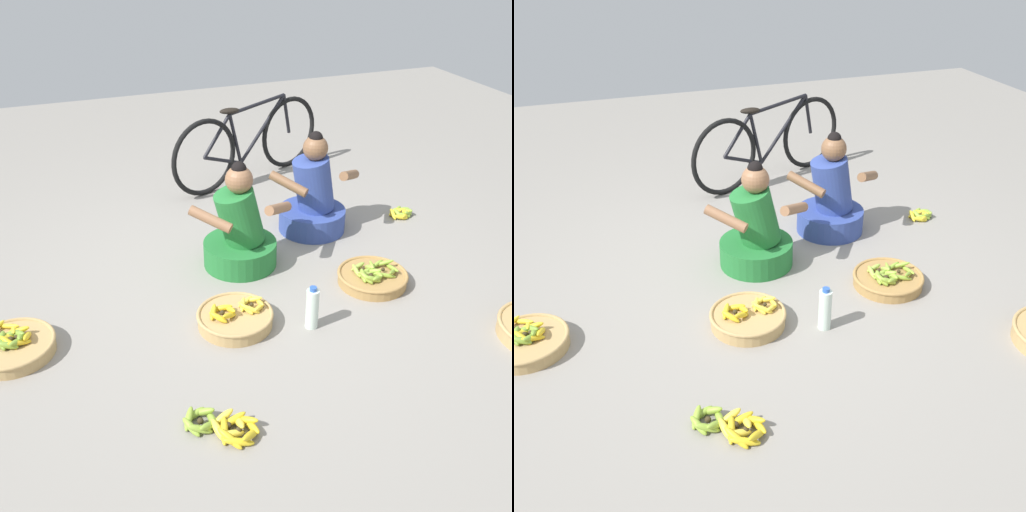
# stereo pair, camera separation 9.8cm
# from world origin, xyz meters

# --- Properties ---
(ground_plane) EXTENTS (10.00, 10.00, 0.00)m
(ground_plane) POSITION_xyz_m (0.00, 0.00, 0.00)
(ground_plane) COLOR gray
(vendor_woman_front) EXTENTS (0.76, 0.52, 0.78)m
(vendor_woman_front) POSITION_xyz_m (0.07, 0.30, 0.25)
(vendor_woman_front) COLOR #237233
(vendor_woman_front) RESTS_ON ground
(vendor_woman_behind) EXTENTS (0.76, 0.52, 0.81)m
(vendor_woman_behind) POSITION_xyz_m (0.78, 0.60, 0.26)
(vendor_woman_behind) COLOR #334793
(vendor_woman_behind) RESTS_ON ground
(bicycle_leaning) EXTENTS (1.61, 0.65, 0.73)m
(bicycle_leaning) POSITION_xyz_m (0.66, 1.73, 0.36)
(bicycle_leaning) COLOR black
(bicycle_leaning) RESTS_ON ground
(banana_basket_back_center) EXTENTS (0.48, 0.48, 0.15)m
(banana_basket_back_center) POSITION_xyz_m (0.82, -0.26, 0.05)
(banana_basket_back_center) COLOR #A87F47
(banana_basket_back_center) RESTS_ON ground
(banana_basket_near_bicycle) EXTENTS (0.47, 0.47, 0.15)m
(banana_basket_near_bicycle) POSITION_xyz_m (-0.20, -0.38, 0.05)
(banana_basket_near_bicycle) COLOR tan
(banana_basket_near_bicycle) RESTS_ON ground
(banana_basket_back_left) EXTENTS (0.48, 0.48, 0.15)m
(banana_basket_back_left) POSITION_xyz_m (-1.48, -0.19, 0.05)
(banana_basket_back_left) COLOR tan
(banana_basket_back_left) RESTS_ON ground
(loose_bananas_front_center) EXTENTS (0.37, 0.34, 0.09)m
(loose_bananas_front_center) POSITION_xyz_m (-0.54, -1.17, 0.03)
(loose_bananas_front_center) COLOR yellow
(loose_bananas_front_center) RESTS_ON ground
(loose_bananas_back_right) EXTENTS (0.22, 0.21, 0.08)m
(loose_bananas_back_right) POSITION_xyz_m (1.57, 0.56, 0.03)
(loose_bananas_back_right) COLOR yellow
(loose_bananas_back_right) RESTS_ON ground
(water_bottle) EXTENTS (0.08, 0.08, 0.29)m
(water_bottle) POSITION_xyz_m (0.23, -0.56, 0.13)
(water_bottle) COLOR silver
(water_bottle) RESTS_ON ground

